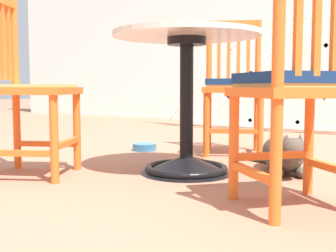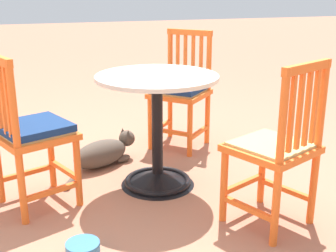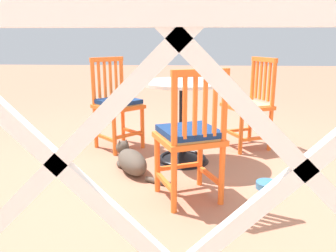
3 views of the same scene
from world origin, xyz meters
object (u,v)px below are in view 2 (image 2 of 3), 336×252
Objects in this scene: orange_chair_at_corner at (181,91)px; tabby_cat at (105,152)px; cafe_table at (157,144)px; orange_chair_tucked_in at (276,150)px; pet_water_bowl at (83,247)px; orange_chair_by_planter at (31,134)px.

tabby_cat is (-0.24, 0.65, -0.35)m from orange_chair_at_corner.
orange_chair_at_corner reaches higher than cafe_table.
tabby_cat is (1.09, 0.74, -0.34)m from orange_chair_tucked_in.
orange_chair_at_corner is 1.00× the size of orange_chair_tucked_in.
orange_chair_tucked_in reaches higher than pet_water_bowl.
cafe_table is 0.83× the size of orange_chair_by_planter.
cafe_table is at bearing -147.12° from tabby_cat.
orange_chair_by_planter is at bearing 94.62° from cafe_table.
cafe_table is 0.83× the size of orange_chair_at_corner.
pet_water_bowl is at bearing 139.07° from cafe_table.
pet_water_bowl is at bearing -160.85° from orange_chair_by_planter.
pet_water_bowl is at bearing 89.23° from orange_chair_tucked_in.
cafe_table is 0.79m from orange_chair_at_corner.
orange_chair_by_planter is (-0.73, 1.14, 0.00)m from orange_chair_at_corner.
orange_chair_at_corner is at bearing 3.78° from orange_chair_tucked_in.
orange_chair_at_corner is 1.67m from pet_water_bowl.
tabby_cat is at bearing -44.68° from orange_chair_by_planter.
cafe_table reaches higher than tabby_cat.
pet_water_bowl is at bearing 165.28° from tabby_cat.
orange_chair_by_planter reaches higher than tabby_cat.
cafe_table is at bearing 150.83° from orange_chair_at_corner.
pet_water_bowl is at bearing 144.64° from orange_chair_at_corner.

